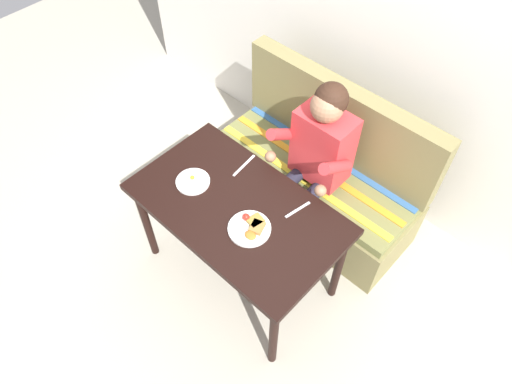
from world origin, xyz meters
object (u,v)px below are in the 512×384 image
plate_breakfast (251,228)px  knife (244,165)px  couch (317,176)px  person (315,154)px  table (238,215)px  fork (298,210)px  plate_eggs (193,181)px

plate_breakfast → knife: size_ratio=1.15×
couch → knife: size_ratio=7.20×
person → couch: bearing=112.9°
table → person: bearing=82.8°
couch → knife: couch is taller
fork → knife: 0.44m
table → fork: (0.26, 0.21, 0.08)m
plate_eggs → fork: bearing=24.7°
table → plate_eggs: 0.32m
couch → plate_eggs: (-0.31, -0.81, 0.41)m
table → plate_eggs: size_ratio=6.14×
couch → plate_eggs: couch is taller
couch → person: person is taller
plate_breakfast → plate_eggs: size_ratio=1.18×
table → knife: size_ratio=6.00×
table → knife: bearing=127.0°
couch → knife: (-0.18, -0.52, 0.40)m
plate_breakfast → person: bearing=97.1°
couch → knife: bearing=-109.0°
plate_breakfast → fork: plate_breakfast is taller
couch → plate_breakfast: bearing=-79.3°
plate_breakfast → fork: bearing=69.0°
plate_breakfast → knife: plate_breakfast is taller
couch → person: (0.07, -0.17, 0.41)m
table → couch: (0.00, 0.76, -0.32)m
person → plate_eggs: size_ratio=6.20×
fork → table: bearing=-130.2°
plate_breakfast → plate_eggs: 0.46m
table → plate_breakfast: 0.19m
table → fork: bearing=39.0°
fork → knife: same height
plate_breakfast → plate_eggs: (-0.46, 0.01, -0.00)m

